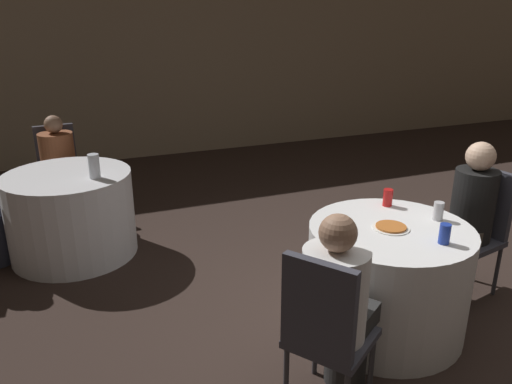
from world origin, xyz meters
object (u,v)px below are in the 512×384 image
object	(u,v)px
table_near	(387,279)
pizza_plate_near	(391,227)
chair_near_southwest	(324,326)
person_white_shirt	(339,308)
soda_can_red	(388,198)
person_black_shirt	(464,223)
chair_far_north	(59,165)
soda_can_silver	(438,211)
bottle_far	(94,166)
soda_can_blue	(445,234)
person_floral_shirt	(60,171)
table_far	(72,214)
chair_near_east	(478,222)

from	to	relation	value
table_near	pizza_plate_near	world-z (taller)	pizza_plate_near
chair_near_southwest	person_white_shirt	bearing A→B (deg)	90.00
soda_can_red	person_black_shirt	bearing A→B (deg)	-17.46
chair_near_southwest	person_black_shirt	world-z (taller)	person_black_shirt
pizza_plate_near	person_black_shirt	bearing A→B (deg)	11.66
chair_far_north	soda_can_silver	xyz separation A→B (m)	(2.30, -2.87, 0.24)
bottle_far	soda_can_blue	bearing A→B (deg)	-48.19
chair_near_southwest	soda_can_red	size ratio (longest dim) A/B	7.78
person_white_shirt	person_floral_shirt	bearing A→B (deg)	167.59
table_far	bottle_far	size ratio (longest dim) A/B	5.26
table_far	bottle_far	world-z (taller)	bottle_far
table_near	soda_can_blue	bearing A→B (deg)	-63.57
pizza_plate_near	soda_can_red	distance (m)	0.40
bottle_far	soda_can_silver	bearing A→B (deg)	-40.55
soda_can_blue	bottle_far	size ratio (longest dim) A/B	0.60
person_floral_shirt	pizza_plate_near	xyz separation A→B (m)	(1.92, -2.70, 0.20)
chair_near_east	soda_can_red	xyz separation A→B (m)	(-0.72, 0.14, 0.24)
chair_far_north	person_white_shirt	xyz separation A→B (m)	(1.31, -3.31, 0.01)
person_white_shirt	soda_can_blue	xyz separation A→B (m)	(0.78, 0.14, 0.23)
chair_far_north	soda_can_silver	distance (m)	3.69
person_white_shirt	bottle_far	size ratio (longest dim) A/B	5.55
soda_can_red	chair_near_east	bearing A→B (deg)	-10.99
soda_can_blue	chair_near_southwest	bearing A→B (deg)	-165.44
chair_near_southwest	soda_can_blue	bearing A→B (deg)	69.70
table_near	person_white_shirt	bearing A→B (deg)	-145.14
soda_can_blue	soda_can_silver	distance (m)	0.36
pizza_plate_near	table_far	bearing A→B (deg)	134.09
chair_near_east	table_far	bearing A→B (deg)	46.77
person_white_shirt	soda_can_silver	world-z (taller)	person_white_shirt
chair_near_southwest	chair_near_east	distance (m)	1.84
table_far	person_black_shirt	distance (m)	3.18
table_near	table_far	size ratio (longest dim) A/B	0.98
table_far	soda_can_blue	world-z (taller)	soda_can_blue
table_near	person_floral_shirt	size ratio (longest dim) A/B	0.97
bottle_far	table_far	bearing A→B (deg)	137.59
table_far	person_white_shirt	xyz separation A→B (m)	(1.25, -2.37, 0.20)
table_far	chair_far_north	xyz separation A→B (m)	(-0.06, 0.95, 0.19)
chair_near_southwest	soda_can_silver	distance (m)	1.27
soda_can_blue	bottle_far	xyz separation A→B (m)	(-1.81, 2.02, 0.04)
chair_far_north	soda_can_blue	xyz separation A→B (m)	(2.09, -3.17, 0.24)
person_black_shirt	person_white_shirt	bearing A→B (deg)	101.75
table_far	soda_can_silver	distance (m)	2.98
person_floral_shirt	soda_can_blue	xyz separation A→B (m)	(2.08, -3.00, 0.25)
chair_near_east	person_white_shirt	size ratio (longest dim) A/B	0.85
person_floral_shirt	table_far	bearing A→B (deg)	90.00
chair_far_north	pizza_plate_near	xyz separation A→B (m)	(1.93, -2.88, 0.19)
chair_far_north	soda_can_red	size ratio (longest dim) A/B	7.78
person_black_shirt	soda_can_red	distance (m)	0.62
chair_near_east	chair_far_north	world-z (taller)	same
person_floral_shirt	soda_can_blue	size ratio (longest dim) A/B	8.84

